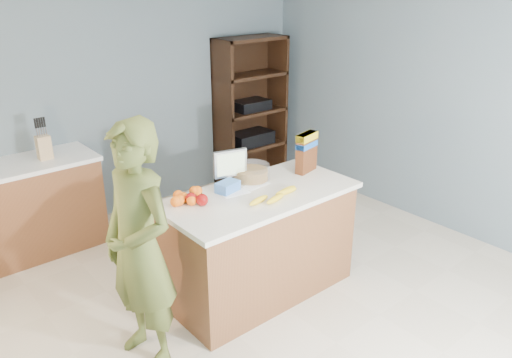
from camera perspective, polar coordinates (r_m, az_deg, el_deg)
floor at (r=4.14m, az=3.22°, el=-14.37°), size 4.50×5.00×0.02m
walls at (r=3.42m, az=3.81°, el=8.44°), size 4.52×5.02×2.51m
counter_peninsula at (r=4.10m, az=0.45°, el=-7.80°), size 1.56×0.76×0.90m
back_cabinet at (r=5.14m, az=-24.25°, el=-2.95°), size 1.24×0.62×0.90m
shelving_unit at (r=6.32m, az=-0.89°, el=7.52°), size 0.90×0.40×1.80m
person at (r=3.30m, az=-13.19°, el=-7.72°), size 0.48×0.66×1.70m
knife_block at (r=4.96m, az=-23.09°, el=3.42°), size 0.12×0.10×0.31m
envelopes at (r=3.94m, az=-1.16°, el=-1.15°), size 0.46×0.15×0.00m
bananas at (r=3.78m, az=2.41°, el=-1.85°), size 0.50×0.14×0.05m
apples at (r=3.68m, az=-6.80°, el=-2.31°), size 0.14×0.16×0.09m
oranges at (r=3.75m, az=-8.03°, el=-2.01°), size 0.31×0.22×0.08m
blue_carton at (r=3.89m, az=-3.27°, el=-0.89°), size 0.20×0.16×0.08m
salad_bowl at (r=4.11m, az=-0.52°, el=0.68°), size 0.30×0.30×0.13m
tv at (r=4.00m, az=-2.96°, el=1.63°), size 0.28×0.12×0.28m
cereal_box at (r=4.26m, az=5.80°, el=3.38°), size 0.24×0.13×0.34m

